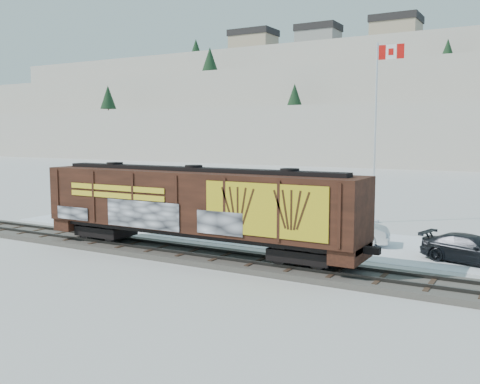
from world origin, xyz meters
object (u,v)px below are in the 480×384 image
Objects in this scene: car_white at (344,229)px; car_dark at (471,249)px; car_silver at (151,212)px; flagpole at (376,156)px; hopper_railcar at (194,204)px.

car_white reaches higher than car_dark.
car_silver is 0.92× the size of car_dark.
flagpole is at bearing -7.37° from car_white.
hopper_railcar is 4.04× the size of car_silver.
hopper_railcar is 11.86m from car_silver.
hopper_railcar is 13.97m from car_dark.
car_silver is at bearing 77.07° from car_white.
flagpole is 13.10m from car_dark.
hopper_railcar is at bearing 128.51° from car_dark.
flagpole is 2.88× the size of car_silver.
car_dark is (12.60, 5.64, -2.08)m from hopper_railcar.
car_silver is (-8.97, 7.48, -2.03)m from hopper_railcar.
car_white is 7.15m from car_dark.
hopper_railcar reaches higher than car_silver.
flagpole reaches higher than car_white.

